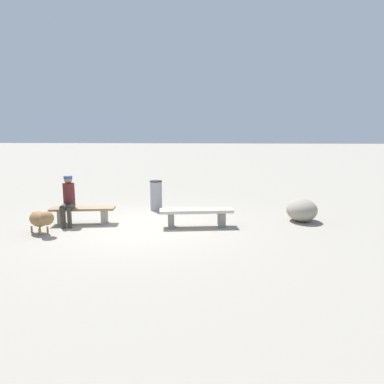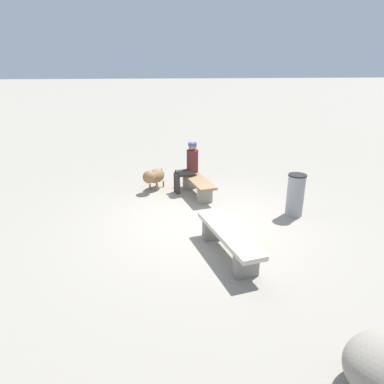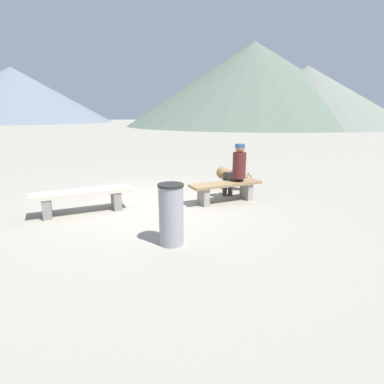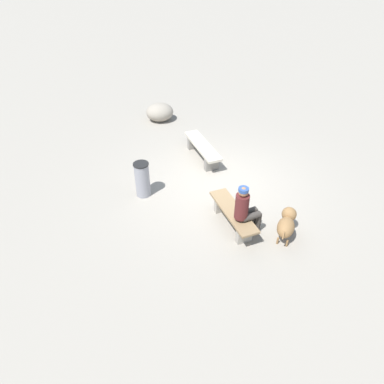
{
  "view_description": "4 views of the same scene",
  "coord_description": "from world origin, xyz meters",
  "px_view_note": "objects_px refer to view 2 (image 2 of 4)",
  "views": [
    {
      "loc": [
        -2.21,
        8.39,
        2.32
      ],
      "look_at": [
        -1.27,
        -0.63,
        0.83
      ],
      "focal_mm": 31.91,
      "sensor_mm": 36.0,
      "label": 1
    },
    {
      "loc": [
        -6.45,
        1.28,
        3.07
      ],
      "look_at": [
        0.59,
        0.15,
        0.46
      ],
      "focal_mm": 31.82,
      "sensor_mm": 36.0,
      "label": 2
    },
    {
      "loc": [
        -0.72,
        -6.16,
        1.93
      ],
      "look_at": [
        0.76,
        -0.4,
        0.35
      ],
      "focal_mm": 27.58,
      "sensor_mm": 36.0,
      "label": 3
    },
    {
      "loc": [
        7.38,
        -2.26,
        5.53
      ],
      "look_at": [
        1.01,
        -0.96,
        0.65
      ],
      "focal_mm": 32.98,
      "sensor_mm": 36.0,
      "label": 4
    }
  ],
  "objects_px": {
    "bench_left": "(228,239)",
    "seated_person": "(189,164)",
    "bench_right": "(197,183)",
    "trash_bin": "(295,195)",
    "dog": "(154,176)"
  },
  "relations": [
    {
      "from": "bench_left",
      "to": "bench_right",
      "type": "xyz_separation_m",
      "value": [
        3.04,
        0.02,
        -0.01
      ]
    },
    {
      "from": "seated_person",
      "to": "dog",
      "type": "xyz_separation_m",
      "value": [
        0.27,
        0.89,
        -0.36
      ]
    },
    {
      "from": "seated_person",
      "to": "bench_right",
      "type": "bearing_deg",
      "value": -165.42
    },
    {
      "from": "bench_left",
      "to": "seated_person",
      "type": "height_order",
      "value": "seated_person"
    },
    {
      "from": "bench_right",
      "to": "seated_person",
      "type": "relative_size",
      "value": 1.32
    },
    {
      "from": "dog",
      "to": "trash_bin",
      "type": "xyz_separation_m",
      "value": [
        -2.17,
        -2.94,
        0.1
      ]
    },
    {
      "from": "bench_right",
      "to": "bench_left",
      "type": "bearing_deg",
      "value": 170.11
    },
    {
      "from": "seated_person",
      "to": "trash_bin",
      "type": "xyz_separation_m",
      "value": [
        -1.9,
        -2.06,
        -0.26
      ]
    },
    {
      "from": "bench_right",
      "to": "trash_bin",
      "type": "bearing_deg",
      "value": -140.14
    },
    {
      "from": "bench_right",
      "to": "seated_person",
      "type": "bearing_deg",
      "value": 16.96
    },
    {
      "from": "seated_person",
      "to": "trash_bin",
      "type": "bearing_deg",
      "value": -145.28
    },
    {
      "from": "seated_person",
      "to": "trash_bin",
      "type": "distance_m",
      "value": 2.81
    },
    {
      "from": "dog",
      "to": "seated_person",
      "type": "bearing_deg",
      "value": 106.16
    },
    {
      "from": "bench_left",
      "to": "bench_right",
      "type": "distance_m",
      "value": 3.04
    },
    {
      "from": "bench_right",
      "to": "trash_bin",
      "type": "distance_m",
      "value": 2.48
    }
  ]
}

